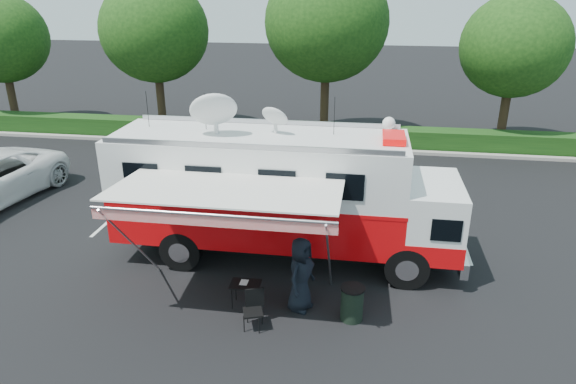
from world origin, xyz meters
TOP-DOWN VIEW (x-y plane):
  - ground_plane at (0.00, 0.00)m, footprint 120.00×120.00m
  - back_border at (1.14, 12.90)m, footprint 60.00×6.14m
  - stall_lines at (-0.50, 3.00)m, footprint 24.12×5.50m
  - command_truck at (-0.09, -0.00)m, footprint 10.03×2.76m
  - awning at (-0.99, -2.86)m, footprint 5.47×2.81m
  - person at (0.80, -2.62)m, footprint 0.93×1.12m
  - folding_table at (-0.59, -2.73)m, footprint 0.78×0.57m
  - folding_chair at (-0.21, -3.51)m, footprint 0.58×0.61m
  - trash_bin at (2.11, -2.88)m, footprint 0.60×0.60m

SIDE VIEW (x-z plane):
  - ground_plane at x=0.00m, z-range 0.00..0.00m
  - person at x=0.80m, z-range -0.98..0.98m
  - stall_lines at x=-0.50m, z-range 0.00..0.01m
  - trash_bin at x=2.11m, z-range 0.00..0.90m
  - folding_chair at x=-0.21m, z-range 0.09..1.05m
  - folding_table at x=-0.59m, z-range 0.28..0.93m
  - command_truck at x=-0.09m, z-range -0.35..4.47m
  - awning at x=-0.99m, z-range 1.45..4.76m
  - back_border at x=1.14m, z-range 0.57..9.44m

